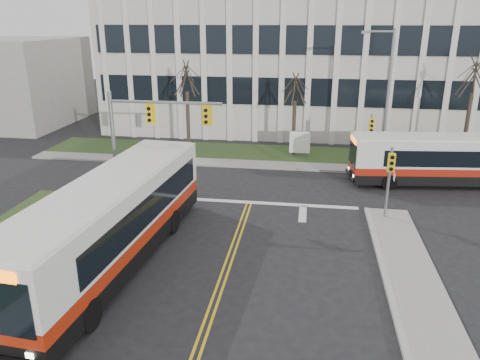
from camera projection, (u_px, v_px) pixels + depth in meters
The scene contains 15 objects.
ground at pixel (223, 278), 18.63m from camera, with size 120.00×120.00×0.00m, color black.
sidewalk_cross at pixel (335, 168), 32.11m from camera, with size 44.00×1.60×0.14m, color #9E9B93.
building_lawn at pixel (333, 157), 34.73m from camera, with size 44.00×5.00×0.12m, color #2A451D.
office_building at pixel (332, 61), 43.99m from camera, with size 40.00×16.00×12.00m, color beige.
building_annex at pixel (7, 81), 45.24m from camera, with size 12.00×12.00×8.00m, color #9E9B93.
mast_arm_signal at pixel (142, 129), 24.71m from camera, with size 6.11×0.38×6.20m.
signal_pole_near at pixel (390, 173), 23.25m from camera, with size 0.34×0.39×3.80m.
signal_pole_far at pixel (370, 134), 31.19m from camera, with size 0.34×0.39×3.80m.
streetlight at pixel (386, 92), 30.93m from camera, with size 2.15×0.25×9.20m.
directory_sign at pixel (300, 143), 34.24m from camera, with size 1.50×0.12×2.00m.
tree_left at pixel (187, 80), 34.47m from camera, with size 1.80×1.80×7.70m.
tree_mid at pixel (295, 90), 33.75m from camera, with size 1.80×1.80×6.82m.
tree_right at pixel (474, 79), 31.55m from camera, with size 1.80×1.80×8.25m.
bus_main at pixel (111, 224), 19.22m from camera, with size 2.92×13.50×3.60m, color silver, non-canonical shape.
bus_cross at pixel (445, 161), 28.69m from camera, with size 2.44×11.26×3.00m, color silver, non-canonical shape.
Camera 1 is at (3.09, -16.03, 9.82)m, focal length 35.00 mm.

